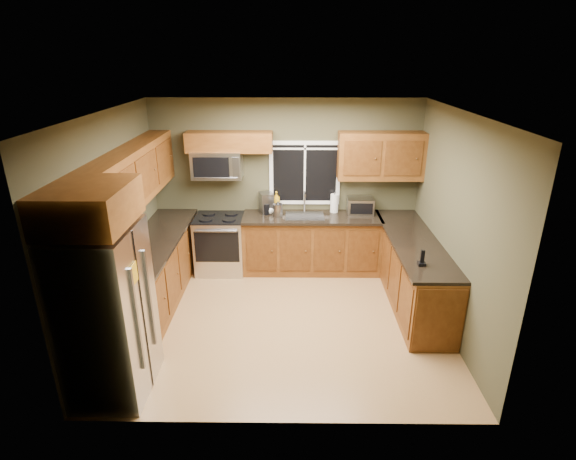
{
  "coord_description": "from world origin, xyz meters",
  "views": [
    {
      "loc": [
        0.11,
        -5.14,
        3.32
      ],
      "look_at": [
        0.05,
        0.35,
        1.15
      ],
      "focal_mm": 28.0,
      "sensor_mm": 36.0,
      "label": 1
    }
  ],
  "objects_px": {
    "range": "(220,244)",
    "soap_bottle_a": "(276,202)",
    "refrigerator": "(107,313)",
    "cordless_phone": "(422,261)",
    "kettle": "(278,210)",
    "paper_towel_roll": "(334,203)",
    "soap_bottle_c": "(270,208)",
    "toaster_oven": "(360,206)",
    "microwave": "(217,164)",
    "coffee_maker": "(266,204)"
  },
  "relations": [
    {
      "from": "toaster_oven",
      "to": "soap_bottle_c",
      "type": "relative_size",
      "value": 2.41
    },
    {
      "from": "range",
      "to": "coffee_maker",
      "type": "relative_size",
      "value": 2.9
    },
    {
      "from": "refrigerator",
      "to": "soap_bottle_a",
      "type": "bearing_deg",
      "value": 62.09
    },
    {
      "from": "soap_bottle_c",
      "to": "toaster_oven",
      "type": "bearing_deg",
      "value": 1.01
    },
    {
      "from": "coffee_maker",
      "to": "cordless_phone",
      "type": "xyz_separation_m",
      "value": [
        1.97,
        -1.9,
        -0.09
      ]
    },
    {
      "from": "refrigerator",
      "to": "soap_bottle_c",
      "type": "bearing_deg",
      "value": 62.75
    },
    {
      "from": "kettle",
      "to": "soap_bottle_c",
      "type": "height_order",
      "value": "kettle"
    },
    {
      "from": "refrigerator",
      "to": "paper_towel_roll",
      "type": "height_order",
      "value": "refrigerator"
    },
    {
      "from": "refrigerator",
      "to": "cordless_phone",
      "type": "relative_size",
      "value": 9.04
    },
    {
      "from": "cordless_phone",
      "to": "microwave",
      "type": "bearing_deg",
      "value": 145.5
    },
    {
      "from": "cordless_phone",
      "to": "kettle",
      "type": "bearing_deg",
      "value": 136.46
    },
    {
      "from": "range",
      "to": "toaster_oven",
      "type": "height_order",
      "value": "toaster_oven"
    },
    {
      "from": "microwave",
      "to": "toaster_oven",
      "type": "xyz_separation_m",
      "value": [
        2.23,
        0.01,
        -0.66
      ]
    },
    {
      "from": "refrigerator",
      "to": "soap_bottle_a",
      "type": "height_order",
      "value": "refrigerator"
    },
    {
      "from": "paper_towel_roll",
      "to": "soap_bottle_a",
      "type": "bearing_deg",
      "value": 178.76
    },
    {
      "from": "microwave",
      "to": "paper_towel_roll",
      "type": "xyz_separation_m",
      "value": [
        1.82,
        0.07,
        -0.64
      ]
    },
    {
      "from": "microwave",
      "to": "cordless_phone",
      "type": "distance_m",
      "value": 3.37
    },
    {
      "from": "soap_bottle_a",
      "to": "cordless_phone",
      "type": "xyz_separation_m",
      "value": [
        1.81,
        -1.96,
        -0.11
      ]
    },
    {
      "from": "toaster_oven",
      "to": "coffee_maker",
      "type": "distance_m",
      "value": 1.49
    },
    {
      "from": "range",
      "to": "soap_bottle_a",
      "type": "relative_size",
      "value": 2.84
    },
    {
      "from": "range",
      "to": "cordless_phone",
      "type": "height_order",
      "value": "cordless_phone"
    },
    {
      "from": "microwave",
      "to": "paper_towel_roll",
      "type": "relative_size",
      "value": 2.34
    },
    {
      "from": "cordless_phone",
      "to": "soap_bottle_a",
      "type": "bearing_deg",
      "value": 132.79
    },
    {
      "from": "refrigerator",
      "to": "toaster_oven",
      "type": "distance_m",
      "value": 4.13
    },
    {
      "from": "toaster_oven",
      "to": "soap_bottle_a",
      "type": "distance_m",
      "value": 1.33
    },
    {
      "from": "range",
      "to": "soap_bottle_c",
      "type": "height_order",
      "value": "soap_bottle_c"
    },
    {
      "from": "refrigerator",
      "to": "range",
      "type": "relative_size",
      "value": 1.92
    },
    {
      "from": "refrigerator",
      "to": "kettle",
      "type": "bearing_deg",
      "value": 59.31
    },
    {
      "from": "coffee_maker",
      "to": "soap_bottle_c",
      "type": "bearing_deg",
      "value": -39.42
    },
    {
      "from": "refrigerator",
      "to": "microwave",
      "type": "xyz_separation_m",
      "value": [
        0.69,
        2.91,
        0.83
      ]
    },
    {
      "from": "microwave",
      "to": "refrigerator",
      "type": "bearing_deg",
      "value": -103.34
    },
    {
      "from": "toaster_oven",
      "to": "soap_bottle_a",
      "type": "height_order",
      "value": "soap_bottle_a"
    },
    {
      "from": "range",
      "to": "cordless_phone",
      "type": "distance_m",
      "value": 3.26
    },
    {
      "from": "range",
      "to": "kettle",
      "type": "bearing_deg",
      "value": -2.26
    },
    {
      "from": "range",
      "to": "soap_bottle_a",
      "type": "height_order",
      "value": "soap_bottle_a"
    },
    {
      "from": "coffee_maker",
      "to": "soap_bottle_a",
      "type": "xyz_separation_m",
      "value": [
        0.16,
        0.06,
        0.01
      ]
    },
    {
      "from": "paper_towel_roll",
      "to": "microwave",
      "type": "bearing_deg",
      "value": -177.67
    },
    {
      "from": "coffee_maker",
      "to": "paper_towel_roll",
      "type": "height_order",
      "value": "paper_towel_roll"
    },
    {
      "from": "range",
      "to": "soap_bottle_a",
      "type": "distance_m",
      "value": 1.13
    },
    {
      "from": "paper_towel_roll",
      "to": "soap_bottle_c",
      "type": "bearing_deg",
      "value": -175.05
    },
    {
      "from": "kettle",
      "to": "cordless_phone",
      "type": "distance_m",
      "value": 2.46
    },
    {
      "from": "soap_bottle_a",
      "to": "cordless_phone",
      "type": "height_order",
      "value": "soap_bottle_a"
    },
    {
      "from": "coffee_maker",
      "to": "toaster_oven",
      "type": "bearing_deg",
      "value": -0.83
    },
    {
      "from": "microwave",
      "to": "soap_bottle_a",
      "type": "xyz_separation_m",
      "value": [
        0.9,
        0.09,
        -0.62
      ]
    },
    {
      "from": "kettle",
      "to": "paper_towel_roll",
      "type": "relative_size",
      "value": 0.79
    },
    {
      "from": "microwave",
      "to": "toaster_oven",
      "type": "distance_m",
      "value": 2.33
    },
    {
      "from": "refrigerator",
      "to": "paper_towel_roll",
      "type": "distance_m",
      "value": 3.9
    },
    {
      "from": "refrigerator",
      "to": "soap_bottle_c",
      "type": "relative_size",
      "value": 10.48
    },
    {
      "from": "microwave",
      "to": "soap_bottle_c",
      "type": "relative_size",
      "value": 4.42
    },
    {
      "from": "microwave",
      "to": "soap_bottle_c",
      "type": "xyz_separation_m",
      "value": [
        0.8,
        -0.01,
        -0.7
      ]
    }
  ]
}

